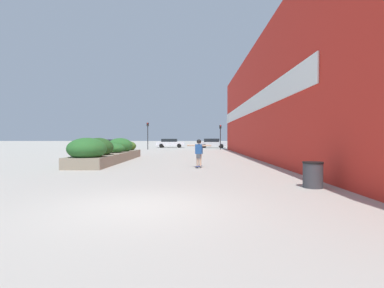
% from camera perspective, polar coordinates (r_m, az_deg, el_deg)
% --- Properties ---
extents(ground_plane, '(300.00, 300.00, 0.00)m').
position_cam_1_polar(ground_plane, '(7.10, -9.85, -11.73)').
color(ground_plane, '#ADA89E').
extents(building_wall_right, '(0.67, 38.85, 8.76)m').
position_cam_1_polar(building_wall_right, '(22.91, 12.92, 8.14)').
color(building_wall_right, red).
rests_on(building_wall_right, ground_plane).
extents(planter_box, '(2.03, 11.21, 1.59)m').
position_cam_1_polar(planter_box, '(20.48, -15.51, -1.39)').
color(planter_box, gray).
rests_on(planter_box, ground_plane).
extents(skateboard, '(0.41, 0.69, 0.09)m').
position_cam_1_polar(skateboard, '(15.89, 1.33, -4.31)').
color(skateboard, navy).
rests_on(skateboard, ground_plane).
extents(skateboarder, '(1.28, 0.53, 1.42)m').
position_cam_1_polar(skateboarder, '(15.83, 1.33, -1.13)').
color(skateboarder, tan).
rests_on(skateboarder, skateboard).
extents(trash_bin, '(0.64, 0.64, 0.83)m').
position_cam_1_polar(trash_bin, '(10.28, 22.03, -5.44)').
color(trash_bin, '#38383D').
rests_on(trash_bin, ground_plane).
extents(car_leftmost, '(4.00, 2.06, 1.36)m').
position_cam_1_polar(car_leftmost, '(47.44, -16.08, 0.08)').
color(car_leftmost, black).
rests_on(car_leftmost, ground_plane).
extents(car_center_left, '(4.34, 1.98, 1.48)m').
position_cam_1_polar(car_center_left, '(47.72, 3.87, 0.19)').
color(car_center_left, '#BCBCC1').
rests_on(car_center_left, ground_plane).
extents(car_center_right, '(4.62, 1.91, 1.44)m').
position_cam_1_polar(car_center_right, '(48.98, -4.16, 0.21)').
color(car_center_right, silver).
rests_on(car_center_right, ground_plane).
extents(car_rightmost, '(3.99, 1.95, 1.58)m').
position_cam_1_polar(car_rightmost, '(47.86, 15.97, 0.21)').
color(car_rightmost, black).
rests_on(car_rightmost, ground_plane).
extents(traffic_light_left, '(0.28, 0.30, 3.68)m').
position_cam_1_polar(traffic_light_left, '(41.69, -8.43, 2.40)').
color(traffic_light_left, black).
rests_on(traffic_light_left, ground_plane).
extents(traffic_light_right, '(0.28, 0.30, 3.33)m').
position_cam_1_polar(traffic_light_right, '(41.01, 5.43, 2.13)').
color(traffic_light_right, black).
rests_on(traffic_light_right, ground_plane).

